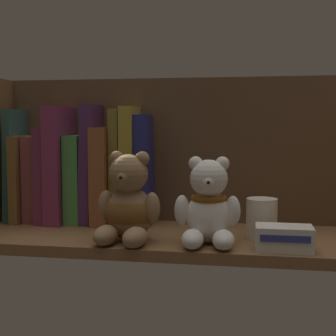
{
  "coord_description": "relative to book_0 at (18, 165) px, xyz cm",
  "views": [
    {
      "loc": [
        11.65,
        -88.19,
        22.37
      ],
      "look_at": [
        -3.53,
        0.0,
        14.51
      ],
      "focal_mm": 51.63,
      "sensor_mm": 36.0,
      "label": 1
    }
  ],
  "objects": [
    {
      "name": "book_1",
      "position": [
        2.02,
        -0.0,
        -2.8
      ],
      "size": [
        1.93,
        13.67,
        18.24
      ],
      "primitive_type": "cube",
      "rotation": [
        0.0,
        -0.0,
        0.0
      ],
      "color": "brown",
      "rests_on": "shelf_board"
    },
    {
      "name": "book_4",
      "position": [
        10.42,
        -0.0,
        0.25
      ],
      "size": [
        3.4,
        14.62,
        24.32
      ],
      "primitive_type": "cube",
      "color": "#843058",
      "rests_on": "shelf_board"
    },
    {
      "name": "small_product_box",
      "position": [
        55.47,
        -17.7,
        -9.89
      ],
      "size": [
        9.22,
        5.57,
        4.04
      ],
      "color": "silver",
      "rests_on": "shelf_board"
    },
    {
      "name": "book_9",
      "position": [
        25.37,
        0.0,
        0.21
      ],
      "size": [
        2.75,
        10.4,
        24.24
      ],
      "primitive_type": "cube",
      "color": "#AC9832",
      "rests_on": "shelf_board"
    },
    {
      "name": "book_10",
      "position": [
        28.29,
        0.0,
        -0.62
      ],
      "size": [
        3.46,
        9.09,
        22.66
      ],
      "primitive_type": "cube",
      "rotation": [
        0.0,
        -0.04,
        0.0
      ],
      "color": "navy",
      "rests_on": "shelf_board"
    },
    {
      "name": "teddy_bear_smaller",
      "position": [
        42.88,
        -15.49,
        -5.46
      ],
      "size": [
        11.07,
        11.28,
        15.12
      ],
      "color": "white",
      "rests_on": "shelf_board"
    },
    {
      "name": "book_6",
      "position": [
        16.95,
        0.0,
        0.49
      ],
      "size": [
        3.17,
        11.01,
        24.87
      ],
      "primitive_type": "cube",
      "rotation": [
        0.0,
        0.03,
        0.0
      ],
      "color": "#4E2B5E",
      "rests_on": "shelf_board"
    },
    {
      "name": "shelf_back_panel",
      "position": [
        38.25,
        3.87,
        2.24
      ],
      "size": [
        83.62,
        1.2,
        32.31
      ],
      "primitive_type": "cube",
      "color": "brown",
      "rests_on": "ground"
    },
    {
      "name": "book_3",
      "position": [
        7.53,
        0.0,
        -1.95
      ],
      "size": [
        1.96,
        13.83,
        19.93
      ],
      "primitive_type": "cube",
      "color": "#6E2C4C",
      "rests_on": "shelf_board"
    },
    {
      "name": "book_7",
      "position": [
        19.95,
        0.0,
        -1.92
      ],
      "size": [
        3.24,
        13.71,
        19.98
      ],
      "primitive_type": "cube",
      "color": "#9B5630",
      "rests_on": "shelf_board"
    },
    {
      "name": "teddy_bear_larger",
      "position": [
        28.78,
        -15.75,
        -5.65
      ],
      "size": [
        11.75,
        12.41,
        15.94
      ],
      "color": "#93704C",
      "rests_on": "shelf_board"
    },
    {
      "name": "shelf_board",
      "position": [
        38.25,
        -9.21,
        -12.91
      ],
      "size": [
        81.22,
        24.96,
        2.0
      ],
      "primitive_type": "cube",
      "color": "brown",
      "rests_on": "ground"
    },
    {
      "name": "book_8",
      "position": [
        22.78,
        0.0,
        -0.05
      ],
      "size": [
        2.0,
        9.98,
        23.73
      ],
      "primitive_type": "cube",
      "color": "olive",
      "rests_on": "shelf_board"
    },
    {
      "name": "pillar_candle",
      "position": [
        52.0,
        -9.93,
        -8.25
      ],
      "size": [
        5.56,
        5.56,
        7.33
      ],
      "primitive_type": "cylinder",
      "color": "silver",
      "rests_on": "shelf_board"
    },
    {
      "name": "book_2",
      "position": [
        4.76,
        0.0,
        -2.89
      ],
      "size": [
        3.17,
        10.46,
        18.05
      ],
      "primitive_type": "cube",
      "color": "brown",
      "rests_on": "shelf_board"
    },
    {
      "name": "book_5",
      "position": [
        13.95,
        0.0,
        -2.75
      ],
      "size": [
        3.24,
        11.28,
        18.32
      ],
      "primitive_type": "cube",
      "color": "#479846",
      "rests_on": "shelf_board"
    },
    {
      "name": "book_0",
      "position": [
        0.0,
        0.0,
        0.0
      ],
      "size": [
        2.33,
        10.58,
        23.86
      ],
      "primitive_type": "cube",
      "rotation": [
        0.0,
        0.03,
        0.0
      ],
      "color": "#32605B",
      "rests_on": "shelf_board"
    }
  ]
}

